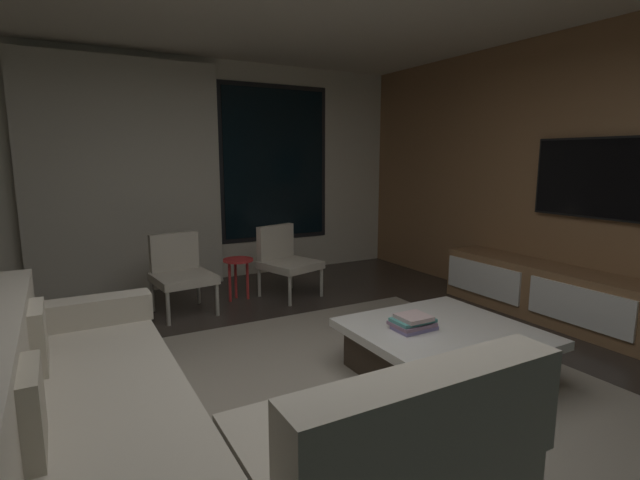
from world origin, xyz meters
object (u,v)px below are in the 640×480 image
at_px(accent_chair_near_window, 285,257).
at_px(side_stool, 238,266).
at_px(sectional_couch, 160,439).
at_px(mounted_tv, 601,178).
at_px(accent_chair_by_curtain, 180,269).
at_px(coffee_table, 443,352).
at_px(media_console, 599,308).
at_px(book_stack_on_coffee_table, 413,322).

bearing_deg(accent_chair_near_window, side_stool, 173.04).
xyz_separation_m(sectional_couch, side_stool, (1.33, 2.74, 0.08)).
distance_m(sectional_couch, accent_chair_near_window, 3.26).
xyz_separation_m(accent_chair_near_window, mounted_tv, (2.03, -2.25, 0.92)).
distance_m(accent_chair_by_curtain, mounted_tv, 3.99).
distance_m(coffee_table, mounted_tv, 2.26).
height_order(sectional_couch, mounted_tv, mounted_tv).
height_order(sectional_couch, media_console, sectional_couch).
relative_size(sectional_couch, mounted_tv, 2.01).
bearing_deg(book_stack_on_coffee_table, sectional_couch, -167.95).
xyz_separation_m(accent_chair_by_curtain, media_console, (3.00, -2.42, -0.18)).
bearing_deg(accent_chair_by_curtain, mounted_tv, -34.97).
height_order(accent_chair_near_window, accent_chair_by_curtain, same).
relative_size(book_stack_on_coffee_table, side_stool, 0.62).
height_order(book_stack_on_coffee_table, mounted_tv, mounted_tv).
bearing_deg(accent_chair_by_curtain, sectional_couch, -104.80).
bearing_deg(accent_chair_near_window, accent_chair_by_curtain, -178.95).
relative_size(accent_chair_near_window, side_stool, 1.70).
distance_m(accent_chair_near_window, accent_chair_by_curtain, 1.16).
relative_size(sectional_couch, accent_chair_by_curtain, 3.21).
relative_size(sectional_couch, side_stool, 5.43).
bearing_deg(book_stack_on_coffee_table, mounted_tv, 1.30).
xyz_separation_m(accent_chair_near_window, media_console, (1.85, -2.45, -0.18)).
distance_m(coffee_table, accent_chair_near_window, 2.41).
bearing_deg(coffee_table, accent_chair_near_window, 92.31).
xyz_separation_m(media_console, mounted_tv, (0.18, 0.20, 1.10)).
distance_m(side_stool, mounted_tv, 3.58).
height_order(coffee_table, book_stack_on_coffee_table, book_stack_on_coffee_table).
distance_m(sectional_couch, media_console, 3.71).
relative_size(book_stack_on_coffee_table, media_console, 0.09).
bearing_deg(sectional_couch, mounted_tv, 6.24).
height_order(book_stack_on_coffee_table, accent_chair_by_curtain, accent_chair_by_curtain).
xyz_separation_m(sectional_couch, media_console, (3.70, 0.23, -0.04)).
xyz_separation_m(sectional_couch, mounted_tv, (3.88, 0.42, 1.06)).
xyz_separation_m(sectional_couch, coffee_table, (1.95, 0.27, -0.10)).
bearing_deg(coffee_table, media_console, -1.59).
bearing_deg(book_stack_on_coffee_table, accent_chair_by_curtain, 115.08).
distance_m(book_stack_on_coffee_table, accent_chair_near_window, 2.30).
bearing_deg(side_stool, sectional_couch, -115.93).
height_order(coffee_table, accent_chair_near_window, accent_chair_near_window).
bearing_deg(accent_chair_near_window, sectional_couch, -124.78).
height_order(accent_chair_near_window, media_console, accent_chair_near_window).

